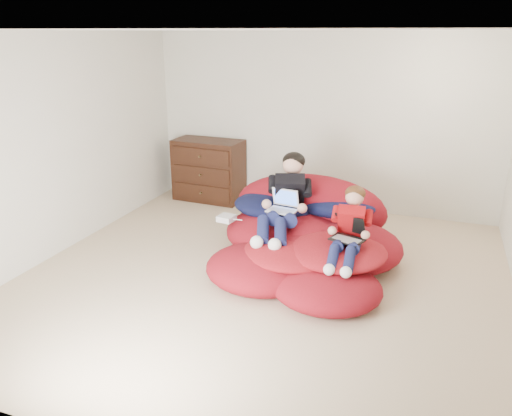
# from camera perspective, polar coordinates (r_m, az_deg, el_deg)

# --- Properties ---
(room_shell) EXTENTS (5.10, 5.10, 2.77)m
(room_shell) POSITION_cam_1_polar(r_m,az_deg,el_deg) (5.28, 0.84, -5.89)
(room_shell) COLOR tan
(room_shell) RESTS_ON ground
(dresser) EXTENTS (1.07, 0.61, 0.94)m
(dresser) POSITION_cam_1_polar(r_m,az_deg,el_deg) (7.74, -5.44, 4.32)
(dresser) COLOR black
(dresser) RESTS_ON ground
(beanbag_pile) EXTENTS (2.17, 2.39, 0.88)m
(beanbag_pile) POSITION_cam_1_polar(r_m,az_deg,el_deg) (5.77, 5.70, -3.14)
(beanbag_pile) COLOR maroon
(beanbag_pile) RESTS_ON ground
(cream_pillow) EXTENTS (0.42, 0.27, 0.27)m
(cream_pillow) POSITION_cam_1_polar(r_m,az_deg,el_deg) (6.44, 3.26, 2.66)
(cream_pillow) COLOR beige
(cream_pillow) RESTS_ON beanbag_pile
(older_boy) EXTENTS (0.47, 1.20, 0.82)m
(older_boy) POSITION_cam_1_polar(r_m,az_deg,el_deg) (5.69, 3.41, 1.41)
(older_boy) COLOR black
(older_boy) RESTS_ON beanbag_pile
(younger_boy) EXTENTS (0.30, 0.96, 0.66)m
(younger_boy) POSITION_cam_1_polar(r_m,az_deg,el_deg) (5.18, 10.65, -1.99)
(younger_boy) COLOR #B20F14
(younger_boy) RESTS_ON beanbag_pile
(laptop_white) EXTENTS (0.34, 0.32, 0.23)m
(laptop_white) POSITION_cam_1_polar(r_m,az_deg,el_deg) (5.64, 3.15, 0.37)
(laptop_white) COLOR silver
(laptop_white) RESTS_ON older_boy
(laptop_black) EXTENTS (0.37, 0.41, 0.22)m
(laptop_black) POSITION_cam_1_polar(r_m,az_deg,el_deg) (5.17, 10.53, -2.77)
(laptop_black) COLOR black
(laptop_black) RESTS_ON younger_boy
(power_adapter) EXTENTS (0.20, 0.20, 0.07)m
(power_adapter) POSITION_cam_1_polar(r_m,az_deg,el_deg) (5.86, -3.41, -1.17)
(power_adapter) COLOR silver
(power_adapter) RESTS_ON beanbag_pile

